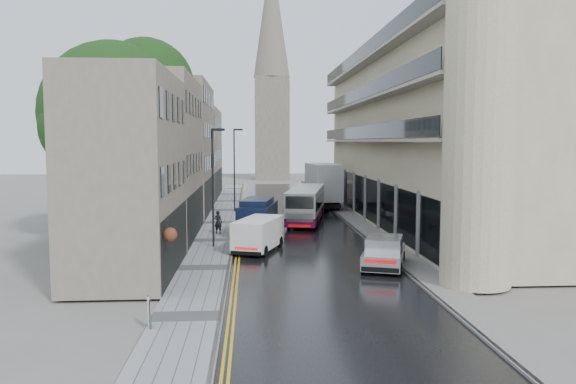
{
  "coord_description": "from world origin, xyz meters",
  "views": [
    {
      "loc": [
        -3.39,
        -18.47,
        6.76
      ],
      "look_at": [
        -0.93,
        18.0,
        3.45
      ],
      "focal_mm": 35.0,
      "sensor_mm": 36.0,
      "label": 1
    }
  ],
  "objects": [
    {
      "name": "cream_bus",
      "position": [
        -0.35,
        25.53,
        1.45
      ],
      "size": [
        4.34,
        10.73,
        2.85
      ],
      "primitive_type": null,
      "rotation": [
        0.0,
        0.0,
        -0.19
      ],
      "color": "white",
      "rests_on": "road"
    },
    {
      "name": "ground",
      "position": [
        0.0,
        0.0,
        0.0
      ],
      "size": [
        200.0,
        200.0,
        0.0
      ],
      "primitive_type": "plane",
      "color": "slate",
      "rests_on": "ground"
    },
    {
      "name": "tree_near",
      "position": [
        -12.5,
        20.0,
        6.95
      ],
      "size": [
        10.56,
        10.56,
        13.89
      ],
      "primitive_type": null,
      "color": "black",
      "rests_on": "ground"
    },
    {
      "name": "tree_far",
      "position": [
        -12.2,
        33.0,
        6.23
      ],
      "size": [
        9.24,
        9.24,
        12.46
      ],
      "primitive_type": null,
      "color": "black",
      "rests_on": "ground"
    },
    {
      "name": "right_sidewalk",
      "position": [
        5.4,
        27.5,
        0.06
      ],
      "size": [
        1.8,
        85.0,
        0.12
      ],
      "primitive_type": "cube",
      "color": "slate",
      "rests_on": "ground"
    },
    {
      "name": "modern_block",
      "position": [
        10.3,
        26.0,
        7.0
      ],
      "size": [
        8.0,
        40.0,
        14.0
      ],
      "primitive_type": null,
      "color": "beige",
      "rests_on": "ground"
    },
    {
      "name": "left_sidewalk",
      "position": [
        -5.85,
        27.5,
        0.06
      ],
      "size": [
        2.7,
        85.0,
        0.12
      ],
      "primitive_type": "cube",
      "color": "gray",
      "rests_on": "ground"
    },
    {
      "name": "pedestrian",
      "position": [
        -5.72,
        21.86,
        0.95
      ],
      "size": [
        0.71,
        0.59,
        1.66
      ],
      "primitive_type": "imported",
      "rotation": [
        0.0,
        0.0,
        2.77
      ],
      "color": "black",
      "rests_on": "left_sidewalk"
    },
    {
      "name": "lamp_post_far",
      "position": [
        -4.89,
        34.71,
        4.01
      ],
      "size": [
        0.89,
        0.25,
        7.79
      ],
      "primitive_type": null,
      "rotation": [
        0.0,
        0.0,
        0.07
      ],
      "color": "black",
      "rests_on": "left_sidewalk"
    },
    {
      "name": "white_lorry",
      "position": [
        2.82,
        35.66,
        2.28
      ],
      "size": [
        3.38,
        8.81,
        4.52
      ],
      "primitive_type": null,
      "rotation": [
        0.0,
        0.0,
        0.09
      ],
      "color": "silver",
      "rests_on": "road"
    },
    {
      "name": "navy_van",
      "position": [
        -4.18,
        19.73,
        1.41
      ],
      "size": [
        3.1,
        5.76,
        2.79
      ],
      "primitive_type": null,
      "rotation": [
        0.0,
        0.0,
        -0.17
      ],
      "color": "black",
      "rests_on": "road"
    },
    {
      "name": "church_spire",
      "position": [
        0.5,
        82.0,
        20.0
      ],
      "size": [
        6.4,
        6.4,
        40.0
      ],
      "primitive_type": null,
      "color": "gray",
      "rests_on": "ground"
    },
    {
      "name": "lamp_post_near",
      "position": [
        -5.74,
        16.82,
        3.82
      ],
      "size": [
        0.85,
        0.31,
        7.41
      ],
      "primitive_type": null,
      "rotation": [
        0.0,
        0.0,
        -0.16
      ],
      "color": "black",
      "rests_on": "left_sidewalk"
    },
    {
      "name": "estate_sign",
      "position": [
        -7.05,
        1.45,
        0.63
      ],
      "size": [
        0.25,
        0.61,
        1.02
      ],
      "primitive_type": null,
      "rotation": [
        0.0,
        0.0,
        0.28
      ],
      "color": "silver",
      "rests_on": "left_sidewalk"
    },
    {
      "name": "white_van",
      "position": [
        -4.3,
        14.41,
        1.06
      ],
      "size": [
        3.38,
        5.0,
        2.09
      ],
      "primitive_type": null,
      "rotation": [
        0.0,
        0.0,
        -0.33
      ],
      "color": "white",
      "rests_on": "road"
    },
    {
      "name": "road",
      "position": [
        0.0,
        27.5,
        0.01
      ],
      "size": [
        9.0,
        85.0,
        0.02
      ],
      "primitive_type": "cube",
      "color": "black",
      "rests_on": "ground"
    },
    {
      "name": "silver_hatchback",
      "position": [
        2.37,
        9.45,
        0.86
      ],
      "size": [
        3.29,
        4.89,
        1.69
      ],
      "primitive_type": null,
      "rotation": [
        0.0,
        0.0,
        -0.32
      ],
      "color": "silver",
      "rests_on": "road"
    },
    {
      "name": "old_shop_row",
      "position": [
        -9.45,
        30.0,
        6.0
      ],
      "size": [
        4.5,
        56.0,
        12.0
      ],
      "primitive_type": null,
      "color": "gray",
      "rests_on": "ground"
    }
  ]
}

